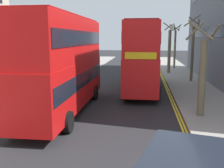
{
  "coord_description": "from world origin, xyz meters",
  "views": [
    {
      "loc": [
        2.36,
        -3.53,
        4.41
      ],
      "look_at": [
        0.5,
        11.0,
        1.8
      ],
      "focal_mm": 41.73,
      "sensor_mm": 36.0,
      "label": 1
    }
  ],
  "objects": [
    {
      "name": "street_tree_distant",
      "position": [
        5.25,
        29.1,
        2.95
      ],
      "size": [
        1.58,
        1.6,
        6.09
      ],
      "color": "#6B6047",
      "rests_on": "sidewalk_right"
    },
    {
      "name": "street_tree_near",
      "position": [
        6.48,
        34.54,
        3.28
      ],
      "size": [
        1.77,
        1.79,
        6.17
      ],
      "color": "#6B6047",
      "rests_on": "sidewalk_right"
    },
    {
      "name": "street_tree_far",
      "position": [
        5.46,
        11.01,
        2.47
      ],
      "size": [
        1.67,
        1.94,
        5.14
      ],
      "color": "#6B6047",
      "rests_on": "sidewalk_right"
    },
    {
      "name": "double_decker_bus_oncoming",
      "position": [
        2.11,
        18.4,
        3.03
      ],
      "size": [
        2.87,
        10.83,
        5.64
      ],
      "color": "red",
      "rests_on": "ground"
    },
    {
      "name": "double_decker_bus_away",
      "position": [
        -2.42,
        11.13,
        3.03
      ],
      "size": [
        2.83,
        10.82,
        5.64
      ],
      "color": "#B20F0F",
      "rests_on": "ground"
    },
    {
      "name": "pedestrian_far",
      "position": [
        7.56,
        20.83,
        0.99
      ],
      "size": [
        0.34,
        0.22,
        1.62
      ],
      "color": "#2D2D38",
      "rests_on": "sidewalk_right"
    },
    {
      "name": "street_tree_mid",
      "position": [
        6.95,
        23.04,
        3.31
      ],
      "size": [
        1.63,
        1.56,
        6.55
      ],
      "color": "#6B6047",
      "rests_on": "sidewalk_right"
    },
    {
      "name": "kerb_line_outer",
      "position": [
        4.4,
        14.0,
        0.0
      ],
      "size": [
        0.1,
        56.0,
        0.01
      ],
      "primitive_type": "cube",
      "color": "yellow",
      "rests_on": "ground"
    },
    {
      "name": "sidewalk_right",
      "position": [
        6.5,
        16.0,
        0.07
      ],
      "size": [
        4.0,
        80.0,
        0.14
      ],
      "primitive_type": "cube",
      "color": "gray",
      "rests_on": "ground"
    },
    {
      "name": "sidewalk_left",
      "position": [
        -6.5,
        16.0,
        0.07
      ],
      "size": [
        4.0,
        80.0,
        0.14
      ],
      "primitive_type": "cube",
      "color": "gray",
      "rests_on": "ground"
    },
    {
      "name": "kerb_line_inner",
      "position": [
        4.24,
        14.0,
        0.0
      ],
      "size": [
        0.1,
        56.0,
        0.01
      ],
      "primitive_type": "cube",
      "color": "yellow",
      "rests_on": "ground"
    }
  ]
}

